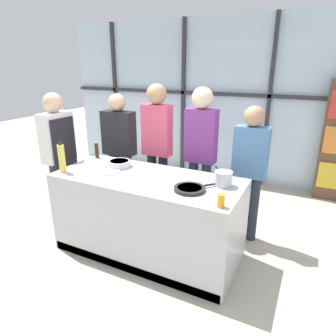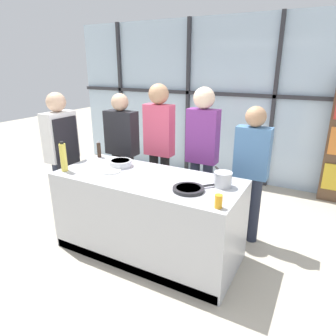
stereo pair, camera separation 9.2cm
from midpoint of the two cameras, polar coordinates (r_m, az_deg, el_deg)
ground_plane at (r=3.59m, az=-2.92°, el=-15.40°), size 18.00×18.00×0.00m
back_window_wall at (r=5.48m, az=11.97°, el=12.20°), size 6.40×0.10×2.80m
demo_island at (r=3.35m, az=-3.05°, el=-9.00°), size 2.01×0.86×0.91m
chef at (r=4.09m, az=-18.89°, el=3.15°), size 0.24×0.43×1.71m
spectator_far_left at (r=4.25m, az=-8.12°, el=4.12°), size 0.45×0.23×1.67m
spectator_center_left at (r=3.90m, az=-1.03°, el=4.95°), size 0.38×0.25×1.81m
spectator_center_right at (r=3.66m, az=7.24°, el=3.61°), size 0.38×0.25×1.79m
spectator_far_right at (r=3.53m, az=16.26°, el=0.24°), size 0.38×0.23×1.62m
frying_pan at (r=2.82m, az=5.01°, el=-3.96°), size 0.42×0.45×0.04m
saucepan at (r=2.94m, az=11.30°, el=-2.05°), size 0.24×0.28×0.15m
white_plate at (r=3.35m, az=-10.09°, el=-0.57°), size 0.22×0.22×0.01m
mixing_bowl at (r=3.50m, az=-8.27°, el=0.95°), size 0.26×0.26×0.07m
oil_bottle at (r=3.46m, az=-18.59°, el=1.96°), size 0.07×0.07×0.33m
pepper_grinder at (r=3.89m, az=-12.36°, el=3.43°), size 0.05×0.05×0.21m
juice_glass_near at (r=2.52m, az=10.65°, el=-6.27°), size 0.07×0.07×0.12m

